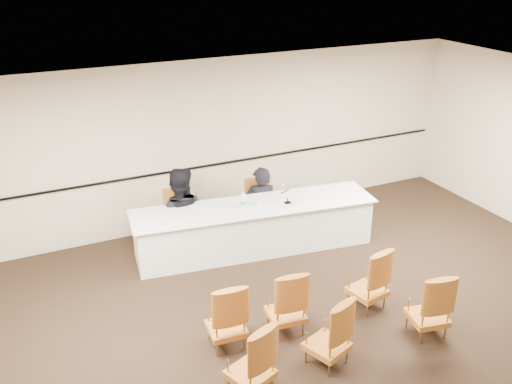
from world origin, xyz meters
The scene contains 20 objects.
floor centered at (0.00, 0.00, 0.00)m, with size 10.00×10.00×0.00m, color black.
ceiling centered at (0.00, 0.00, 3.00)m, with size 10.00×10.00×0.00m, color silver.
wall_back centered at (0.00, 4.00, 1.50)m, with size 10.00×0.04×3.00m, color beige.
wall_rail centered at (0.00, 3.96, 1.10)m, with size 9.80×0.04×0.03m, color black.
panel_table centered at (0.25, 2.63, 0.41)m, with size 4.05×0.93×0.81m, color silver, non-canonical shape.
panelist_main centered at (0.62, 3.17, 0.40)m, with size 0.61×0.40×1.67m, color black.
panelist_main_chair centered at (0.62, 3.17, 0.47)m, with size 0.50×0.50×0.95m, color #A3561D, non-canonical shape.
panelist_second centered at (-0.81, 3.37, 0.44)m, with size 0.92×0.71×1.88m, color black.
panelist_second_chair centered at (-0.81, 3.37, 0.47)m, with size 0.50×0.50×0.95m, color #A3561D, non-canonical shape.
papers centered at (0.82, 2.55, 0.81)m, with size 0.30×0.22×0.00m, color white.
microphone centered at (0.78, 2.47, 0.96)m, with size 0.11×0.22×0.30m, color black, non-canonical shape.
water_bottle centered at (0.06, 2.66, 0.94)m, with size 0.08×0.08×0.26m, color teal, non-canonical shape.
drinking_glass centered at (0.31, 2.58, 0.86)m, with size 0.06×0.06×0.10m, color silver.
coffee_cup centered at (0.89, 2.37, 0.88)m, with size 0.08×0.08×0.13m, color white.
aud_chair_front_left centered at (-1.15, 0.51, 0.47)m, with size 0.50×0.50×0.95m, color #A3561D, non-canonical shape.
aud_chair_front_mid centered at (-0.32, 0.45, 0.47)m, with size 0.50×0.50×0.95m, color #A3561D, non-canonical shape.
aud_chair_front_right centered at (0.98, 0.44, 0.47)m, with size 0.50×0.50×0.95m, color #A3561D, non-canonical shape.
aud_chair_back_left centered at (-1.22, -0.38, 0.47)m, with size 0.50×0.50×0.95m, color #A3561D, non-canonical shape.
aud_chair_back_mid centered at (-0.17, -0.34, 0.47)m, with size 0.50×0.50×0.95m, color #A3561D, non-canonical shape.
aud_chair_back_right centered at (1.34, -0.41, 0.47)m, with size 0.50×0.50×0.95m, color #A3561D, non-canonical shape.
Camera 1 is at (-3.37, -5.05, 4.77)m, focal length 40.00 mm.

